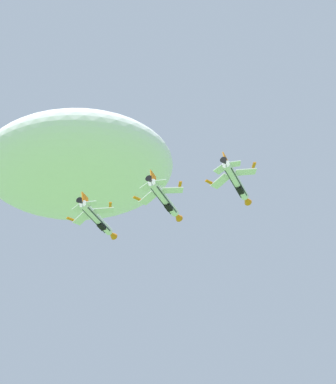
% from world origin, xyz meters
% --- Properties ---
extents(cloud_near_formation, '(86.27, 70.89, 31.84)m').
position_xyz_m(cloud_near_formation, '(-77.68, 227.16, 177.61)').
color(cloud_near_formation, white).
extents(fighter_jet_lead, '(10.34, 15.83, 4.39)m').
position_xyz_m(fighter_jet_lead, '(-31.82, 115.49, 76.76)').
color(fighter_jet_lead, white).
extents(fighter_jet_left_wing, '(10.37, 15.83, 4.38)m').
position_xyz_m(fighter_jet_left_wing, '(-16.38, 110.24, 76.54)').
color(fighter_jet_left_wing, white).
extents(fighter_jet_right_wing, '(10.32, 15.83, 4.39)m').
position_xyz_m(fighter_jet_right_wing, '(-1.68, 108.91, 78.07)').
color(fighter_jet_right_wing, white).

